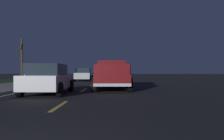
{
  "coord_description": "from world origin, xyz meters",
  "views": [
    {
      "loc": [
        -2.28,
        -1.8,
        1.17
      ],
      "look_at": [
        14.08,
        -1.75,
        1.26
      ],
      "focal_mm": 36.59,
      "sensor_mm": 36.0,
      "label": 1
    }
  ],
  "objects": [
    {
      "name": "sedan_white",
      "position": [
        9.51,
        1.53,
        0.78
      ],
      "size": [
        4.42,
        2.05,
        1.54
      ],
      "color": "silver",
      "rests_on": "ground"
    },
    {
      "name": "lane_markings",
      "position": [
        29.21,
        2.51,
        0.0
      ],
      "size": [
        108.0,
        3.54,
        0.01
      ],
      "color": "yellow",
      "rests_on": "ground"
    },
    {
      "name": "pickup_truck",
      "position": [
        12.68,
        -1.75,
        0.91
      ],
      "size": [
        5.44,
        2.32,
        1.87
      ],
      "color": "maroon",
      "rests_on": "ground"
    },
    {
      "name": "bare_tree_far",
      "position": [
        29.13,
        10.76,
        2.95
      ],
      "size": [
        1.19,
        1.0,
        5.63
      ],
      "color": "#423323",
      "rests_on": "ground"
    },
    {
      "name": "sedan_silver",
      "position": [
        25.31,
        1.67,
        0.78
      ],
      "size": [
        4.4,
        2.02,
        1.54
      ],
      "color": "#B2B5BA",
      "rests_on": "ground"
    },
    {
      "name": "sidewalk_shoulder",
      "position": [
        27.0,
        5.7,
        0.06
      ],
      "size": [
        108.0,
        4.0,
        0.12
      ],
      "primitive_type": "cube",
      "color": "gray",
      "rests_on": "ground"
    },
    {
      "name": "ground",
      "position": [
        27.0,
        0.0,
        0.0
      ],
      "size": [
        144.0,
        144.0,
        0.0
      ],
      "primitive_type": "plane",
      "color": "black"
    },
    {
      "name": "sedan_green",
      "position": [
        41.57,
        -1.61,
        0.78
      ],
      "size": [
        4.42,
        2.05,
        1.54
      ],
      "color": "#14592D",
      "rests_on": "ground"
    },
    {
      "name": "grass_verge",
      "position": [
        27.0,
        10.7,
        0.0
      ],
      "size": [
        108.0,
        6.0,
        0.01
      ],
      "primitive_type": "cube",
      "color": "#1E3819",
      "rests_on": "ground"
    }
  ]
}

